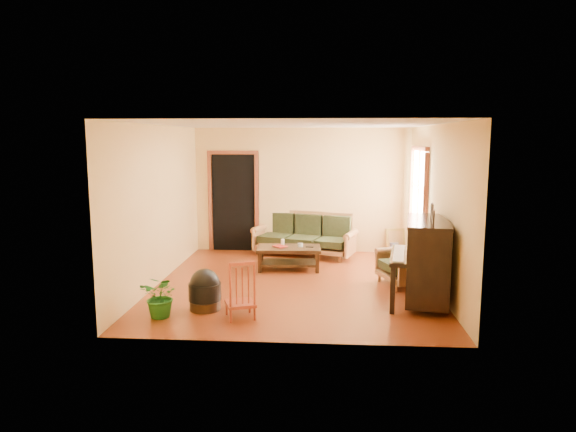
# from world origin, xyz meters

# --- Properties ---
(floor) EXTENTS (5.00, 5.00, 0.00)m
(floor) POSITION_xyz_m (0.00, 0.00, 0.00)
(floor) COLOR #5C200C
(floor) RESTS_ON ground
(doorway) EXTENTS (1.08, 0.16, 2.05)m
(doorway) POSITION_xyz_m (-1.45, 2.48, 1.02)
(doorway) COLOR black
(doorway) RESTS_ON floor
(window) EXTENTS (0.12, 1.36, 1.46)m
(window) POSITION_xyz_m (2.21, 1.30, 1.50)
(window) COLOR white
(window) RESTS_ON right_wall
(sofa) EXTENTS (2.20, 1.44, 0.87)m
(sofa) POSITION_xyz_m (0.07, 2.04, 0.44)
(sofa) COLOR #966137
(sofa) RESTS_ON floor
(coffee_table) EXTENTS (1.18, 0.68, 0.42)m
(coffee_table) POSITION_xyz_m (-0.16, 0.91, 0.21)
(coffee_table) COLOR black
(coffee_table) RESTS_ON floor
(armchair) EXTENTS (1.03, 1.06, 0.83)m
(armchair) POSITION_xyz_m (1.78, 0.03, 0.42)
(armchair) COLOR #966137
(armchair) RESTS_ON floor
(piano) EXTENTS (1.04, 1.51, 1.23)m
(piano) POSITION_xyz_m (1.96, -0.88, 0.61)
(piano) COLOR black
(piano) RESTS_ON floor
(footstool) EXTENTS (0.56, 0.56, 0.43)m
(footstool) POSITION_xyz_m (-1.19, -1.39, 0.22)
(footstool) COLOR black
(footstool) RESTS_ON floor
(red_chair) EXTENTS (0.49, 0.51, 0.80)m
(red_chair) POSITION_xyz_m (-0.64, -1.69, 0.40)
(red_chair) COLOR maroon
(red_chair) RESTS_ON floor
(leaning_frame) EXTENTS (0.41, 0.18, 0.54)m
(leaning_frame) POSITION_xyz_m (1.97, 2.41, 0.27)
(leaning_frame) COLOR #AD9039
(leaning_frame) RESTS_ON floor
(ceramic_crock) EXTENTS (0.21, 0.21, 0.24)m
(ceramic_crock) POSITION_xyz_m (1.94, 2.35, 0.12)
(ceramic_crock) COLOR #344C9D
(ceramic_crock) RESTS_ON floor
(potted_plant) EXTENTS (0.61, 0.56, 0.59)m
(potted_plant) POSITION_xyz_m (-1.69, -1.75, 0.29)
(potted_plant) COLOR #1C5E1B
(potted_plant) RESTS_ON floor
(book) EXTENTS (0.30, 0.30, 0.02)m
(book) POSITION_xyz_m (-0.39, 0.83, 0.43)
(book) COLOR maroon
(book) RESTS_ON coffee_table
(candle) EXTENTS (0.07, 0.07, 0.11)m
(candle) POSITION_xyz_m (-0.29, 1.05, 0.48)
(candle) COLOR white
(candle) RESTS_ON coffee_table
(glass_jar) EXTENTS (0.10, 0.10, 0.07)m
(glass_jar) POSITION_xyz_m (0.05, 0.95, 0.45)
(glass_jar) COLOR silver
(glass_jar) RESTS_ON coffee_table
(remote) EXTENTS (0.14, 0.06, 0.01)m
(remote) POSITION_xyz_m (0.22, 0.91, 0.43)
(remote) COLOR black
(remote) RESTS_ON coffee_table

